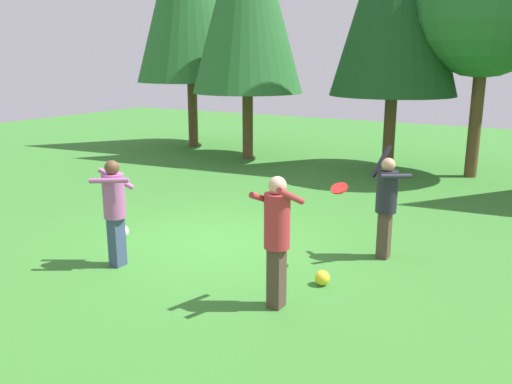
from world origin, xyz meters
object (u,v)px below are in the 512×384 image
(person_thrower, at_px, (386,199))
(ball_yellow, at_px, (322,278))
(person_bystander, at_px, (114,204))
(frisbee, at_px, (339,188))
(tree_right, at_px, (487,4))
(person_catcher, at_px, (277,231))
(ball_white, at_px, (122,232))

(person_thrower, xyz_separation_m, ball_yellow, (-0.43, -1.54, -0.89))
(person_bystander, bearing_deg, ball_yellow, -13.68)
(person_bystander, height_order, frisbee, person_bystander)
(person_bystander, bearing_deg, tree_right, 38.59)
(person_thrower, relative_size, person_bystander, 1.09)
(person_catcher, distance_m, ball_white, 4.02)
(person_thrower, distance_m, ball_white, 4.77)
(person_bystander, bearing_deg, ball_white, 100.76)
(person_catcher, height_order, frisbee, person_catcher)
(person_bystander, distance_m, frisbee, 3.51)
(person_thrower, bearing_deg, ball_yellow, 21.68)
(ball_white, bearing_deg, person_bystander, -48.57)
(person_catcher, relative_size, frisbee, 5.64)
(frisbee, bearing_deg, tree_right, 84.84)
(person_catcher, distance_m, ball_yellow, 1.37)
(person_catcher, relative_size, tree_right, 0.27)
(frisbee, bearing_deg, ball_yellow, -82.14)
(tree_right, bearing_deg, ball_yellow, -93.95)
(person_thrower, xyz_separation_m, ball_white, (-4.45, -1.48, -0.88))
(person_catcher, bearing_deg, person_bystander, 94.31)
(person_bystander, distance_m, ball_white, 1.63)
(person_bystander, bearing_deg, person_catcher, -30.64)
(person_bystander, bearing_deg, frisbee, 0.00)
(ball_yellow, height_order, tree_right, tree_right)
(person_thrower, bearing_deg, person_catcher, 21.99)
(person_thrower, xyz_separation_m, frisbee, (-0.54, -0.71, 0.26))
(person_thrower, xyz_separation_m, tree_right, (0.19, 7.36, 3.59))
(person_thrower, height_order, ball_yellow, person_thrower)
(person_bystander, relative_size, ball_white, 6.93)
(person_catcher, xyz_separation_m, frisbee, (0.13, 1.78, 0.20))
(tree_right, bearing_deg, person_catcher, -95.00)
(person_thrower, xyz_separation_m, person_bystander, (-3.55, -2.50, 0.01))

